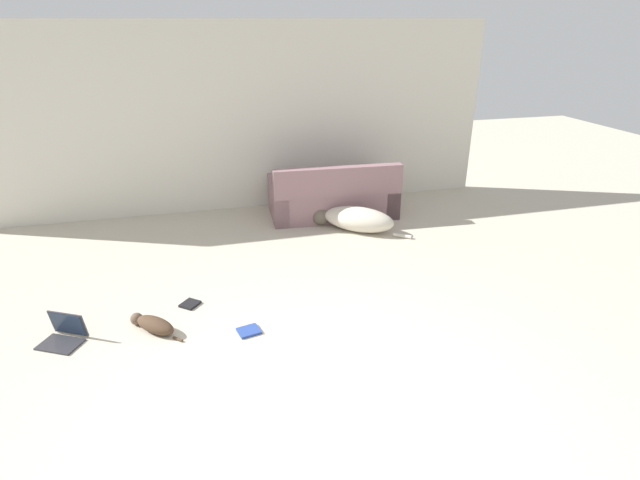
% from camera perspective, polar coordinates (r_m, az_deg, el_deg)
% --- Properties ---
extents(ground_plane, '(20.00, 20.00, 0.00)m').
position_cam_1_polar(ground_plane, '(3.71, 0.22, -20.80)').
color(ground_plane, '#BCB29E').
extents(wall_back, '(7.49, 0.06, 2.61)m').
position_cam_1_polar(wall_back, '(7.34, -9.45, 13.44)').
color(wall_back, beige).
rests_on(wall_back, ground_plane).
extents(couch, '(1.82, 0.96, 0.80)m').
position_cam_1_polar(couch, '(7.17, 1.49, 4.85)').
color(couch, gray).
rests_on(couch, ground_plane).
extents(dog, '(1.20, 0.96, 0.33)m').
position_cam_1_polar(dog, '(6.68, 3.98, 2.41)').
color(dog, beige).
rests_on(dog, ground_plane).
extents(cat, '(0.49, 0.49, 0.14)m').
position_cam_1_polar(cat, '(4.84, -18.55, -9.12)').
color(cat, '#473323').
rests_on(cat, ground_plane).
extents(laptop_open, '(0.44, 0.42, 0.25)m').
position_cam_1_polar(laptop_open, '(5.01, -27.15, -9.36)').
color(laptop_open, '#2D2D33').
rests_on(laptop_open, ground_plane).
extents(book_blue, '(0.22, 0.21, 0.02)m').
position_cam_1_polar(book_blue, '(4.66, -8.14, -10.25)').
color(book_blue, '#28428E').
rests_on(book_blue, ground_plane).
extents(book_black, '(0.23, 0.23, 0.02)m').
position_cam_1_polar(book_black, '(5.17, -14.63, -7.09)').
color(book_black, black).
rests_on(book_black, ground_plane).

